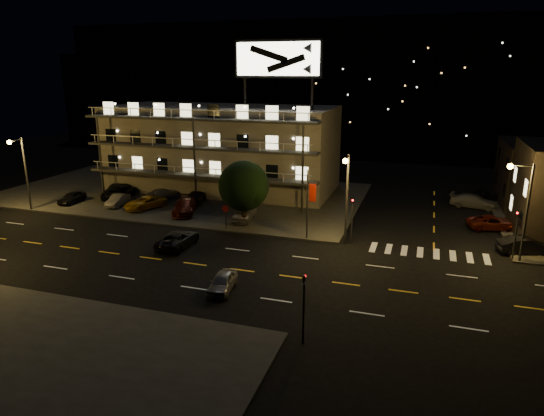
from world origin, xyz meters
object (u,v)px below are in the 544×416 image
(lot_car_7, at_px, (164,194))
(road_car_east, at_px, (223,282))
(tree, at_px, (243,187))
(lot_car_4, at_px, (244,213))
(lot_car_2, at_px, (145,203))
(side_car_0, at_px, (526,246))
(road_car_west, at_px, (178,239))

(lot_car_7, height_order, road_car_east, lot_car_7)
(tree, height_order, road_car_east, tree)
(tree, bearing_deg, lot_car_4, 110.85)
(tree, height_order, lot_car_2, tree)
(lot_car_2, bearing_deg, lot_car_4, 21.52)
(tree, bearing_deg, lot_car_7, 153.16)
(side_car_0, xyz_separation_m, road_car_west, (-28.42, -7.28, -0.06))
(lot_car_2, height_order, lot_car_7, lot_car_2)
(lot_car_2, distance_m, road_car_west, 12.84)
(tree, bearing_deg, lot_car_2, 170.39)
(lot_car_2, relative_size, lot_car_4, 1.08)
(side_car_0, distance_m, road_car_west, 29.34)
(tree, distance_m, road_car_west, 8.47)
(tree, relative_size, road_car_east, 1.75)
(road_car_east, bearing_deg, lot_car_7, 122.08)
(tree, relative_size, road_car_west, 1.30)
(lot_car_4, xyz_separation_m, lot_car_7, (-11.99, 4.88, -0.12))
(lot_car_7, distance_m, road_car_west, 16.23)
(road_car_west, bearing_deg, road_car_east, 136.42)
(lot_car_7, bearing_deg, lot_car_4, -178.02)
(tree, relative_size, lot_car_4, 1.44)
(tree, xyz_separation_m, lot_car_4, (-0.56, 1.47, -3.04))
(road_car_east, bearing_deg, side_car_0, 26.82)
(lot_car_4, distance_m, side_car_0, 25.62)
(lot_car_4, distance_m, road_car_west, 8.98)
(lot_car_4, bearing_deg, road_car_east, -79.33)
(tree, distance_m, lot_car_4, 3.42)
(tree, distance_m, lot_car_7, 14.41)
(lot_car_4, relative_size, lot_car_7, 1.01)
(side_car_0, height_order, road_car_east, side_car_0)
(side_car_0, distance_m, road_car_east, 25.51)
(tree, xyz_separation_m, road_car_east, (3.79, -13.90, -3.32))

